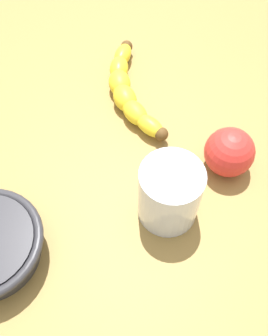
{
  "coord_description": "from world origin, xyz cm",
  "views": [
    {
      "loc": [
        -3.84,
        -35.6,
        51.51
      ],
      "look_at": [
        -2.05,
        -5.52,
        5.0
      ],
      "focal_mm": 40.18,
      "sensor_mm": 36.0,
      "label": 1
    }
  ],
  "objects": [
    {
      "name": "smoothie_glass",
      "position": [
        2.3,
        -11.72,
        7.54
      ],
      "size": [
        8.41,
        8.41,
        9.66
      ],
      "color": "silver",
      "rests_on": "wooden_tabletop"
    },
    {
      "name": "wooden_tabletop",
      "position": [
        0.0,
        0.0,
        1.5
      ],
      "size": [
        120.0,
        120.0,
        3.0
      ],
      "primitive_type": "cube",
      "color": "olive",
      "rests_on": "ground"
    },
    {
      "name": "banana",
      "position": [
        -2.17,
        10.65,
        4.88
      ],
      "size": [
        9.5,
        23.36,
        3.75
      ],
      "rotation": [
        0.0,
        0.0,
        4.92
      ],
      "color": "yellow",
      "rests_on": "wooden_tabletop"
    },
    {
      "name": "apple_fruit",
      "position": [
        11.97,
        -4.68,
        6.69
      ],
      "size": [
        7.38,
        7.38,
        7.38
      ],
      "primitive_type": "sphere",
      "color": "red",
      "rests_on": "wooden_tabletop"
    }
  ]
}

